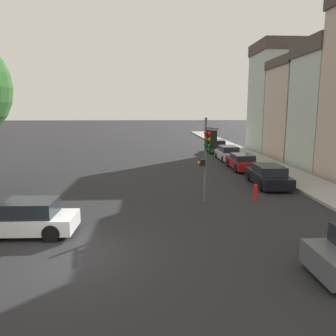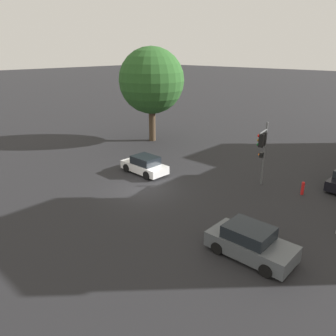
{
  "view_description": "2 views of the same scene",
  "coord_description": "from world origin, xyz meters",
  "px_view_note": "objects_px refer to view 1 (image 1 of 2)",
  "views": [
    {
      "loc": [
        2.67,
        -10.64,
        4.96
      ],
      "look_at": [
        3.49,
        4.45,
        2.27
      ],
      "focal_mm": 35.0,
      "sensor_mm": 36.0,
      "label": 1
    },
    {
      "loc": [
        15.58,
        -14.21,
        9.2
      ],
      "look_at": [
        0.41,
        2.04,
        1.13
      ],
      "focal_mm": 35.0,
      "sensor_mm": 36.0,
      "label": 2
    }
  ],
  "objects_px": {
    "crossing_car_0": "(28,219)",
    "fire_hydrant": "(255,192)",
    "parked_car_1": "(242,162)",
    "parked_car_3": "(216,147)",
    "traffic_signal": "(208,147)",
    "parked_car_0": "(268,176)",
    "parked_car_2": "(228,153)"
  },
  "relations": [
    {
      "from": "parked_car_0",
      "to": "parked_car_2",
      "type": "bearing_deg",
      "value": 2.1
    },
    {
      "from": "crossing_car_0",
      "to": "parked_car_2",
      "type": "xyz_separation_m",
      "value": [
        12.67,
        19.19,
        0.01
      ]
    },
    {
      "from": "crossing_car_0",
      "to": "parked_car_3",
      "type": "bearing_deg",
      "value": -115.68
    },
    {
      "from": "parked_car_0",
      "to": "parked_car_3",
      "type": "xyz_separation_m",
      "value": [
        0.01,
        17.13,
        0.04
      ]
    },
    {
      "from": "crossing_car_0",
      "to": "parked_car_2",
      "type": "relative_size",
      "value": 0.81
    },
    {
      "from": "parked_car_3",
      "to": "parked_car_1",
      "type": "bearing_deg",
      "value": -178.86
    },
    {
      "from": "parked_car_0",
      "to": "parked_car_1",
      "type": "bearing_deg",
      "value": 2.9
    },
    {
      "from": "traffic_signal",
      "to": "parked_car_0",
      "type": "xyz_separation_m",
      "value": [
        4.79,
        4.26,
        -2.43
      ]
    },
    {
      "from": "parked_car_2",
      "to": "fire_hydrant",
      "type": "bearing_deg",
      "value": 172.11
    },
    {
      "from": "parked_car_1",
      "to": "parked_car_3",
      "type": "height_order",
      "value": "parked_car_3"
    },
    {
      "from": "crossing_car_0",
      "to": "parked_car_1",
      "type": "height_order",
      "value": "crossing_car_0"
    },
    {
      "from": "crossing_car_0",
      "to": "parked_car_2",
      "type": "distance_m",
      "value": 22.99
    },
    {
      "from": "fire_hydrant",
      "to": "parked_car_1",
      "type": "bearing_deg",
      "value": 78.69
    },
    {
      "from": "parked_car_3",
      "to": "traffic_signal",
      "type": "bearing_deg",
      "value": 168.98
    },
    {
      "from": "crossing_car_0",
      "to": "parked_car_0",
      "type": "relative_size",
      "value": 0.8
    },
    {
      "from": "traffic_signal",
      "to": "fire_hydrant",
      "type": "relative_size",
      "value": 4.96
    },
    {
      "from": "parked_car_0",
      "to": "parked_car_2",
      "type": "xyz_separation_m",
      "value": [
        -0.0,
        11.24,
        0.01
      ]
    },
    {
      "from": "traffic_signal",
      "to": "fire_hydrant",
      "type": "xyz_separation_m",
      "value": [
        2.82,
        0.76,
        -2.6
      ]
    },
    {
      "from": "parked_car_1",
      "to": "parked_car_3",
      "type": "bearing_deg",
      "value": -0.24
    },
    {
      "from": "parked_car_3",
      "to": "parked_car_2",
      "type": "bearing_deg",
      "value": -178.53
    },
    {
      "from": "fire_hydrant",
      "to": "crossing_car_0",
      "type": "bearing_deg",
      "value": -157.4
    },
    {
      "from": "crossing_car_0",
      "to": "fire_hydrant",
      "type": "bearing_deg",
      "value": -156.24
    },
    {
      "from": "parked_car_1",
      "to": "fire_hydrant",
      "type": "distance_m",
      "value": 9.62
    },
    {
      "from": "crossing_car_0",
      "to": "parked_car_1",
      "type": "relative_size",
      "value": 0.84
    },
    {
      "from": "parked_car_0",
      "to": "crossing_car_0",
      "type": "bearing_deg",
      "value": 124.17
    },
    {
      "from": "traffic_signal",
      "to": "parked_car_2",
      "type": "height_order",
      "value": "traffic_signal"
    },
    {
      "from": "traffic_signal",
      "to": "parked_car_0",
      "type": "distance_m",
      "value": 6.86
    },
    {
      "from": "parked_car_2",
      "to": "fire_hydrant",
      "type": "distance_m",
      "value": 14.87
    },
    {
      "from": "parked_car_0",
      "to": "parked_car_1",
      "type": "distance_m",
      "value": 5.94
    },
    {
      "from": "crossing_car_0",
      "to": "parked_car_2",
      "type": "height_order",
      "value": "parked_car_2"
    },
    {
      "from": "traffic_signal",
      "to": "fire_hydrant",
      "type": "distance_m",
      "value": 3.92
    },
    {
      "from": "traffic_signal",
      "to": "parked_car_2",
      "type": "xyz_separation_m",
      "value": [
        4.79,
        15.5,
        -2.43
      ]
    }
  ]
}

